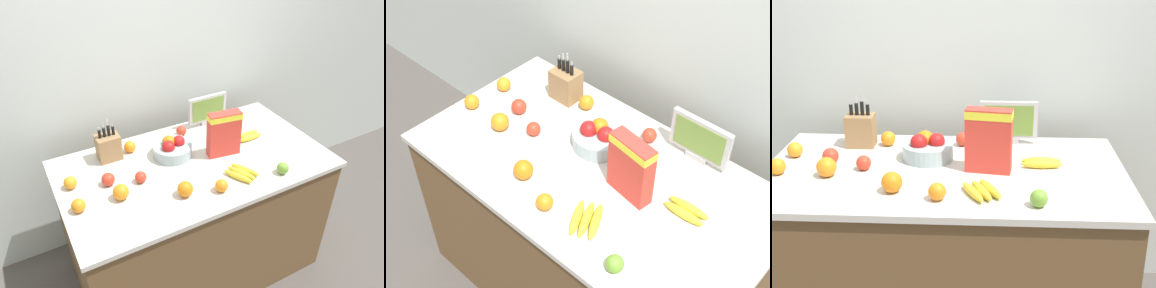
% 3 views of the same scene
% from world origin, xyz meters
% --- Properties ---
extents(ground_plane, '(14.00, 14.00, 0.00)m').
position_xyz_m(ground_plane, '(0.00, 0.00, 0.00)').
color(ground_plane, '#514C47').
extents(wall_back, '(9.00, 0.06, 2.60)m').
position_xyz_m(wall_back, '(0.00, 0.66, 1.30)').
color(wall_back, silver).
rests_on(wall_back, ground_plane).
extents(counter, '(1.64, 0.90, 0.94)m').
position_xyz_m(counter, '(0.00, 0.00, 0.47)').
color(counter, brown).
rests_on(counter, ground_plane).
extents(knife_block, '(0.14, 0.11, 0.27)m').
position_xyz_m(knife_block, '(-0.44, 0.29, 1.02)').
color(knife_block, '#937047').
rests_on(knife_block, counter).
extents(small_monitor, '(0.29, 0.03, 0.22)m').
position_xyz_m(small_monitor, '(0.30, 0.36, 1.06)').
color(small_monitor, '#B7B7BC').
rests_on(small_monitor, counter).
extents(cereal_box, '(0.21, 0.10, 0.29)m').
position_xyz_m(cereal_box, '(0.20, -0.01, 1.10)').
color(cereal_box, red).
rests_on(cereal_box, counter).
extents(fruit_bowl, '(0.24, 0.24, 0.13)m').
position_xyz_m(fruit_bowl, '(-0.09, 0.13, 0.99)').
color(fruit_bowl, '#99B2B7').
rests_on(fruit_bowl, counter).
extents(banana_bunch_left, '(0.19, 0.21, 0.04)m').
position_xyz_m(banana_bunch_left, '(0.17, -0.25, 0.96)').
color(banana_bunch_left, yellow).
rests_on(banana_bunch_left, counter).
extents(banana_bunch_right, '(0.18, 0.08, 0.04)m').
position_xyz_m(banana_bunch_right, '(0.44, 0.06, 0.96)').
color(banana_bunch_right, yellow).
rests_on(banana_bunch_right, counter).
extents(apple_rightmost, '(0.08, 0.08, 0.08)m').
position_xyz_m(apple_rightmost, '(-0.53, 0.04, 0.98)').
color(apple_rightmost, red).
rests_on(apple_rightmost, counter).
extents(apple_front, '(0.07, 0.07, 0.07)m').
position_xyz_m(apple_front, '(-0.36, -0.02, 0.97)').
color(apple_front, red).
rests_on(apple_front, counter).
extents(apple_near_bananas, '(0.07, 0.07, 0.07)m').
position_xyz_m(apple_near_bananas, '(0.40, -0.34, 0.97)').
color(apple_near_bananas, '#6B9E33').
rests_on(apple_near_bananas, counter).
extents(apple_middle, '(0.07, 0.07, 0.07)m').
position_xyz_m(apple_middle, '(0.07, 0.31, 0.97)').
color(apple_middle, red).
rests_on(apple_middle, counter).
extents(orange_mid_left, '(0.07, 0.07, 0.07)m').
position_xyz_m(orange_mid_left, '(-0.00, -0.30, 0.97)').
color(orange_mid_left, orange).
rests_on(orange_mid_left, counter).
extents(orange_mid_right, '(0.07, 0.07, 0.07)m').
position_xyz_m(orange_mid_right, '(-0.72, 0.12, 0.98)').
color(orange_mid_right, orange).
rests_on(orange_mid_right, counter).
extents(orange_by_cereal, '(0.09, 0.09, 0.09)m').
position_xyz_m(orange_by_cereal, '(-0.19, -0.24, 0.98)').
color(orange_by_cereal, orange).
rests_on(orange_by_cereal, counter).
extents(orange_front_right, '(0.09, 0.09, 0.09)m').
position_xyz_m(orange_front_right, '(-0.50, -0.10, 0.98)').
color(orange_front_right, orange).
rests_on(orange_front_right, counter).
extents(orange_back_center, '(0.07, 0.07, 0.07)m').
position_xyz_m(orange_back_center, '(-0.73, -0.09, 0.98)').
color(orange_back_center, orange).
rests_on(orange_back_center, counter).
extents(orange_near_bowl, '(0.07, 0.07, 0.07)m').
position_xyz_m(orange_near_bowl, '(-0.31, 0.29, 0.98)').
color(orange_near_bowl, orange).
rests_on(orange_near_bowl, counter).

